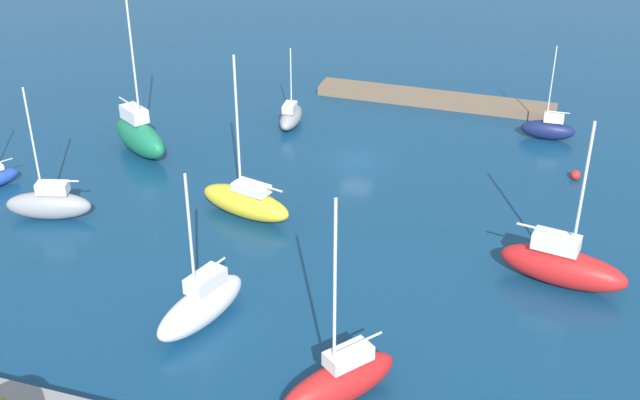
% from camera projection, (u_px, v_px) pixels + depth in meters
% --- Properties ---
extents(water, '(160.00, 160.00, 0.00)m').
position_uv_depth(water, '(357.00, 160.00, 67.85)').
color(water, navy).
rests_on(water, ground).
extents(pier_dock, '(22.55, 2.85, 0.87)m').
position_uv_depth(pier_dock, '(435.00, 99.00, 78.47)').
color(pier_dock, brown).
rests_on(pier_dock, ground).
extents(sailboat_gray_far_north, '(6.40, 3.36, 10.03)m').
position_uv_depth(sailboat_gray_far_north, '(49.00, 204.00, 59.01)').
color(sailboat_gray_far_north, gray).
rests_on(sailboat_gray_far_north, water).
extents(sailboat_red_near_pier, '(8.22, 3.63, 11.25)m').
position_uv_depth(sailboat_red_near_pier, '(562.00, 265.00, 51.68)').
color(sailboat_red_near_pier, red).
rests_on(sailboat_red_near_pier, water).
extents(sailboat_white_off_beacon, '(4.05, 7.32, 10.02)m').
position_uv_depth(sailboat_white_off_beacon, '(201.00, 304.00, 48.24)').
color(sailboat_white_off_beacon, white).
rests_on(sailboat_white_off_beacon, water).
extents(sailboat_green_far_south, '(7.22, 5.75, 13.84)m').
position_uv_depth(sailboat_green_far_south, '(140.00, 135.00, 68.32)').
color(sailboat_green_far_south, '#19724C').
rests_on(sailboat_green_far_south, water).
extents(sailboat_yellow_by_breakwater, '(7.72, 3.98, 12.08)m').
position_uv_depth(sailboat_yellow_by_breakwater, '(246.00, 201.00, 59.33)').
color(sailboat_yellow_by_breakwater, yellow).
rests_on(sailboat_yellow_by_breakwater, water).
extents(sailboat_navy_along_channel, '(4.64, 1.74, 8.32)m').
position_uv_depth(sailboat_navy_along_channel, '(548.00, 128.00, 71.15)').
color(sailboat_navy_along_channel, '#141E4C').
rests_on(sailboat_navy_along_channel, water).
extents(sailboat_gray_east_end, '(2.14, 4.87, 7.14)m').
position_uv_depth(sailboat_gray_east_end, '(291.00, 116.00, 73.61)').
color(sailboat_gray_east_end, gray).
rests_on(sailboat_gray_east_end, water).
extents(sailboat_red_lone_north, '(5.83, 6.74, 12.14)m').
position_uv_depth(sailboat_red_lone_north, '(340.00, 381.00, 42.38)').
color(sailboat_red_lone_north, red).
rests_on(sailboat_red_lone_north, water).
extents(mooring_buoy_red, '(0.77, 0.77, 0.77)m').
position_uv_depth(mooring_buoy_red, '(575.00, 175.00, 64.72)').
color(mooring_buoy_red, red).
rests_on(mooring_buoy_red, water).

